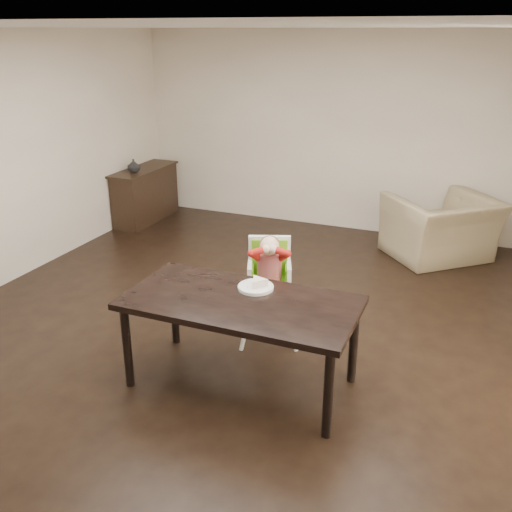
# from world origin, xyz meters

# --- Properties ---
(ground) EXTENTS (7.00, 7.00, 0.00)m
(ground) POSITION_xyz_m (0.00, 0.00, 0.00)
(ground) COLOR black
(ground) RESTS_ON ground
(room_walls) EXTENTS (6.02, 7.02, 2.71)m
(room_walls) POSITION_xyz_m (0.00, 0.00, 1.86)
(room_walls) COLOR beige
(room_walls) RESTS_ON ground
(dining_table) EXTENTS (1.80, 0.90, 0.75)m
(dining_table) POSITION_xyz_m (0.26, -0.66, 0.67)
(dining_table) COLOR black
(dining_table) RESTS_ON ground
(high_chair) EXTENTS (0.54, 0.54, 1.00)m
(high_chair) POSITION_xyz_m (0.19, 0.14, 0.71)
(high_chair) COLOR white
(high_chair) RESTS_ON ground
(plate) EXTENTS (0.38, 0.38, 0.08)m
(plate) POSITION_xyz_m (0.29, -0.42, 0.78)
(plate) COLOR white
(plate) RESTS_ON dining_table
(armchair) EXTENTS (1.41, 1.37, 1.05)m
(armchair) POSITION_xyz_m (1.44, 2.80, 0.52)
(armchair) COLOR #9D8B64
(armchair) RESTS_ON ground
(sideboard) EXTENTS (0.44, 1.26, 0.79)m
(sideboard) POSITION_xyz_m (-2.78, 2.70, 0.40)
(sideboard) COLOR black
(sideboard) RESTS_ON ground
(vase) EXTENTS (0.21, 0.22, 0.18)m
(vase) POSITION_xyz_m (-2.78, 2.46, 0.88)
(vase) COLOR #99999E
(vase) RESTS_ON sideboard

